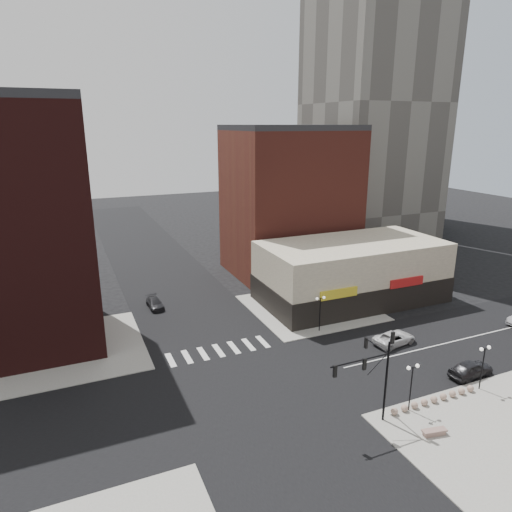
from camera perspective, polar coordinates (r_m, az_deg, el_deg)
ground at (r=42.47m, az=-0.85°, el=-16.50°), size 240.00×240.00×0.00m
road_ew at (r=42.46m, az=-0.85°, el=-16.48°), size 200.00×14.00×0.02m
road_ns at (r=42.46m, az=-0.85°, el=-16.48°), size 14.00×200.00×0.02m
sidewalk_nw at (r=52.78m, az=-22.28°, el=-10.79°), size 15.00×15.00×0.12m
sidewalk_ne at (r=59.78m, az=6.75°, el=-6.41°), size 15.00×15.00×0.12m
building_nw at (r=52.88m, az=-28.71°, el=2.81°), size 16.00×15.00×25.00m
building_ne_midrise at (r=71.53m, az=4.18°, el=6.56°), size 18.00×15.00×22.00m
tower_far at (r=116.92m, az=17.69°, el=24.40°), size 18.00×18.00×82.00m
building_ne_row at (r=62.37m, az=11.81°, el=-2.50°), size 24.20×12.20×8.00m
traffic_signal at (r=37.32m, az=14.57°, el=-13.17°), size 5.59×3.09×7.77m
street_lamp_se_a at (r=40.23m, az=18.93°, el=-14.00°), size 1.22×0.32×4.16m
street_lamp_se_b at (r=45.56m, az=26.60°, el=-11.20°), size 1.22×0.32×4.16m
street_lamp_ne at (r=52.21m, az=8.03°, el=-6.07°), size 1.22×0.32×4.16m
bollard_row at (r=43.35m, az=21.35°, el=-16.34°), size 8.99×0.59×0.59m
white_suv at (r=52.18m, az=16.90°, el=-9.79°), size 5.22×2.93×1.38m
dark_sedan_east at (r=48.53m, az=25.26°, el=-12.64°), size 4.76×2.21×1.58m
dark_sedan_north at (r=60.67m, az=-12.53°, el=-5.79°), size 1.89×4.28×1.22m
stone_bench at (r=39.63m, az=21.38°, el=-19.81°), size 2.01×0.92×0.45m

